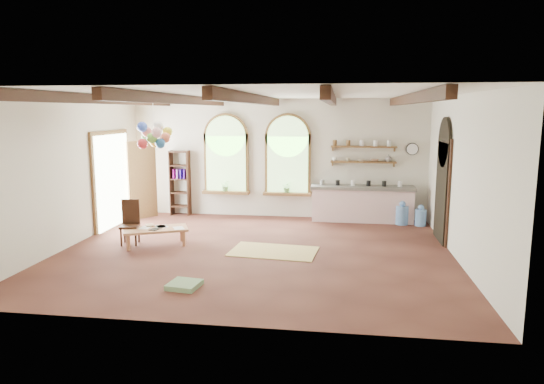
% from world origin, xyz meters
% --- Properties ---
extents(floor, '(8.00, 8.00, 0.00)m').
position_xyz_m(floor, '(0.00, 0.00, 0.00)').
color(floor, brown).
rests_on(floor, ground).
extents(ceiling_beams, '(6.20, 6.80, 0.18)m').
position_xyz_m(ceiling_beams, '(0.00, 0.00, 3.10)').
color(ceiling_beams, '#381D12').
rests_on(ceiling_beams, ceiling).
extents(window_left, '(1.30, 0.28, 2.20)m').
position_xyz_m(window_left, '(-1.40, 3.43, 1.63)').
color(window_left, brown).
rests_on(window_left, floor).
extents(window_right, '(1.30, 0.28, 2.20)m').
position_xyz_m(window_right, '(0.30, 3.43, 1.63)').
color(window_right, brown).
rests_on(window_right, floor).
extents(left_doorway, '(0.10, 1.90, 2.50)m').
position_xyz_m(left_doorway, '(-3.95, 1.80, 1.15)').
color(left_doorway, brown).
rests_on(left_doorway, floor).
extents(right_doorway, '(0.10, 1.30, 2.40)m').
position_xyz_m(right_doorway, '(3.95, 1.50, 1.10)').
color(right_doorway, black).
rests_on(right_doorway, floor).
extents(kitchen_counter, '(2.68, 0.62, 0.94)m').
position_xyz_m(kitchen_counter, '(2.30, 3.20, 0.48)').
color(kitchen_counter, white).
rests_on(kitchen_counter, floor).
extents(wall_shelf_lower, '(1.70, 0.24, 0.04)m').
position_xyz_m(wall_shelf_lower, '(2.30, 3.38, 1.55)').
color(wall_shelf_lower, brown).
rests_on(wall_shelf_lower, wall_back).
extents(wall_shelf_upper, '(1.70, 0.24, 0.04)m').
position_xyz_m(wall_shelf_upper, '(2.30, 3.38, 1.95)').
color(wall_shelf_upper, brown).
rests_on(wall_shelf_upper, wall_back).
extents(wall_clock, '(0.32, 0.04, 0.32)m').
position_xyz_m(wall_clock, '(3.55, 3.45, 1.90)').
color(wall_clock, black).
rests_on(wall_clock, wall_back).
extents(bookshelf, '(0.53, 0.32, 1.80)m').
position_xyz_m(bookshelf, '(-2.70, 3.32, 0.90)').
color(bookshelf, '#381D12').
rests_on(bookshelf, floor).
extents(coffee_table, '(1.48, 1.12, 0.38)m').
position_xyz_m(coffee_table, '(-2.20, 0.17, 0.34)').
color(coffee_table, '#AF7550').
rests_on(coffee_table, floor).
extents(side_chair, '(0.45, 0.45, 0.97)m').
position_xyz_m(side_chair, '(-2.80, 0.22, 0.28)').
color(side_chair, '#381D12').
rests_on(side_chair, floor).
extents(floor_mat, '(1.86, 1.26, 0.02)m').
position_xyz_m(floor_mat, '(0.38, 0.07, 0.01)').
color(floor_mat, tan).
rests_on(floor_mat, floor).
extents(floor_cushion, '(0.55, 0.55, 0.08)m').
position_xyz_m(floor_cushion, '(-0.80, -2.17, 0.04)').
color(floor_cushion, '#6F9164').
rests_on(floor_cushion, floor).
extents(water_jug_a, '(0.28, 0.28, 0.54)m').
position_xyz_m(water_jug_a, '(3.75, 2.87, 0.23)').
color(water_jug_a, '#6293D2').
rests_on(water_jug_a, floor).
extents(water_jug_b, '(0.32, 0.32, 0.63)m').
position_xyz_m(water_jug_b, '(3.30, 2.96, 0.27)').
color(water_jug_b, '#6293D2').
rests_on(water_jug_b, floor).
extents(balloon_cluster, '(0.73, 0.74, 1.14)m').
position_xyz_m(balloon_cluster, '(-2.41, 0.81, 2.33)').
color(balloon_cluster, white).
rests_on(balloon_cluster, floor).
extents(table_book, '(0.28, 0.31, 0.02)m').
position_xyz_m(table_book, '(-2.50, 0.35, 0.39)').
color(table_book, olive).
rests_on(table_book, coffee_table).
extents(tablet, '(0.22, 0.28, 0.01)m').
position_xyz_m(tablet, '(-2.17, 0.08, 0.39)').
color(tablet, black).
rests_on(tablet, coffee_table).
extents(potted_plant_left, '(0.27, 0.23, 0.30)m').
position_xyz_m(potted_plant_left, '(-1.40, 3.32, 0.85)').
color(potted_plant_left, '#598C4C').
rests_on(potted_plant_left, window_left).
extents(potted_plant_right, '(0.27, 0.23, 0.30)m').
position_xyz_m(potted_plant_right, '(0.30, 3.32, 0.85)').
color(potted_plant_right, '#598C4C').
rests_on(potted_plant_right, window_right).
extents(shelf_cup_a, '(0.12, 0.10, 0.10)m').
position_xyz_m(shelf_cup_a, '(1.55, 3.38, 1.62)').
color(shelf_cup_a, white).
rests_on(shelf_cup_a, wall_shelf_lower).
extents(shelf_cup_b, '(0.10, 0.10, 0.09)m').
position_xyz_m(shelf_cup_b, '(1.90, 3.38, 1.62)').
color(shelf_cup_b, beige).
rests_on(shelf_cup_b, wall_shelf_lower).
extents(shelf_bowl_a, '(0.22, 0.22, 0.05)m').
position_xyz_m(shelf_bowl_a, '(2.25, 3.38, 1.60)').
color(shelf_bowl_a, beige).
rests_on(shelf_bowl_a, wall_shelf_lower).
extents(shelf_bowl_b, '(0.20, 0.20, 0.06)m').
position_xyz_m(shelf_bowl_b, '(2.60, 3.38, 1.60)').
color(shelf_bowl_b, '#8C664C').
rests_on(shelf_bowl_b, wall_shelf_lower).
extents(shelf_vase, '(0.18, 0.18, 0.19)m').
position_xyz_m(shelf_vase, '(2.95, 3.38, 1.67)').
color(shelf_vase, slate).
rests_on(shelf_vase, wall_shelf_lower).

